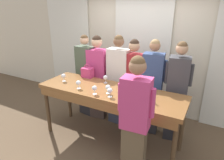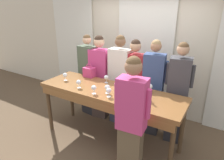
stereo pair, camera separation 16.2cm
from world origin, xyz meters
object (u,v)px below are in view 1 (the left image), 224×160
object	(u,v)px
wine_glass_front_right	(121,86)
wine_glass_front_left	(150,86)
guest_pink_top	(98,77)
wine_glass_center_mid	(106,78)
guest_olive_jacket	(86,76)
wine_glass_center_left	(78,83)
wine_glass_back_left	(110,91)
wine_bottle	(147,91)
wine_glass_center_right	(94,88)
wine_glass_front_mid	(63,76)
wine_glass_back_mid	(108,88)
host_pouring	(135,121)
guest_striped_shirt	(133,84)
guest_navy_coat	(152,87)
guest_cream_sweater	(118,80)
tasting_bar	(109,95)
guest_beige_cap	(176,92)
handbag	(88,72)

from	to	relation	value
wine_glass_front_right	wine_glass_front_left	bearing A→B (deg)	31.93
guest_pink_top	wine_glass_center_mid	bearing A→B (deg)	-42.97
wine_glass_center_mid	guest_olive_jacket	xyz separation A→B (m)	(-0.71, 0.38, -0.20)
wine_glass_center_left	wine_glass_back_left	size ratio (longest dim) A/B	1.00
wine_glass_front_right	wine_bottle	bearing A→B (deg)	-0.64
wine_glass_front_left	wine_glass_center_right	bearing A→B (deg)	-145.08
wine_bottle	wine_glass_front_mid	size ratio (longest dim) A/B	2.14
wine_glass_center_mid	wine_glass_center_right	world-z (taller)	same
guest_pink_top	wine_glass_back_mid	bearing A→B (deg)	-48.51
wine_glass_back_mid	host_pouring	distance (m)	0.83
wine_glass_back_mid	host_pouring	bearing A→B (deg)	-35.72
wine_glass_back_mid	guest_striped_shirt	world-z (taller)	guest_striped_shirt
wine_bottle	wine_glass_center_right	world-z (taller)	wine_bottle
wine_glass_center_mid	guest_navy_coat	distance (m)	0.87
wine_glass_center_mid	guest_cream_sweater	xyz separation A→B (m)	(0.07, 0.38, -0.17)
tasting_bar	wine_glass_front_right	bearing A→B (deg)	6.12
guest_striped_shirt	wine_glass_center_left	bearing A→B (deg)	-128.23
guest_cream_sweater	guest_beige_cap	distance (m)	1.13
wine_glass_center_mid	wine_glass_front_mid	bearing A→B (deg)	-157.67
guest_olive_jacket	wine_glass_center_left	bearing A→B (deg)	-62.14
wine_glass_center_right	guest_beige_cap	world-z (taller)	guest_beige_cap
handbag	guest_pink_top	size ratio (longest dim) A/B	0.15
wine_glass_center_mid	guest_olive_jacket	distance (m)	0.83
wine_glass_back_mid	guest_olive_jacket	world-z (taller)	guest_olive_jacket
wine_glass_front_left	tasting_bar	bearing A→B (deg)	-155.89
wine_glass_center_left	guest_beige_cap	xyz separation A→B (m)	(1.47, 0.83, -0.18)
wine_bottle	wine_glass_center_right	xyz separation A→B (m)	(-0.78, -0.26, -0.02)
guest_striped_shirt	guest_beige_cap	world-z (taller)	guest_beige_cap
wine_glass_center_mid	guest_cream_sweater	distance (m)	0.42
handbag	wine_glass_front_left	size ratio (longest dim) A/B	1.83
wine_glass_front_left	handbag	bearing A→B (deg)	176.17
wine_glass_back_left	guest_beige_cap	world-z (taller)	guest_beige_cap
tasting_bar	host_pouring	size ratio (longest dim) A/B	1.38
guest_navy_coat	guest_beige_cap	distance (m)	0.44
wine_glass_front_mid	wine_glass_back_mid	xyz separation A→B (m)	(0.99, -0.08, 0.00)
handbag	guest_beige_cap	world-z (taller)	guest_beige_cap
guest_olive_jacket	guest_pink_top	distance (m)	0.30
handbag	wine_glass_center_right	bearing A→B (deg)	-47.52
wine_glass_front_right	guest_beige_cap	size ratio (longest dim) A/B	0.08
wine_glass_center_mid	guest_navy_coat	bearing A→B (deg)	26.81
guest_navy_coat	host_pouring	distance (m)	1.25
wine_glass_front_mid	host_pouring	distance (m)	1.76
guest_cream_sweater	wine_glass_back_mid	bearing A→B (deg)	-75.70
wine_glass_center_right	guest_beige_cap	xyz separation A→B (m)	(1.11, 0.89, -0.18)
wine_glass_center_mid	guest_beige_cap	distance (m)	1.27
wine_glass_center_left	guest_pink_top	distance (m)	0.86
wine_glass_back_left	guest_striped_shirt	xyz separation A→B (m)	(0.03, 0.86, -0.19)
handbag	guest_navy_coat	bearing A→B (deg)	13.13
wine_glass_center_mid	wine_glass_front_left	bearing A→B (deg)	0.75
wine_glass_front_right	guest_navy_coat	bearing A→B (deg)	62.28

